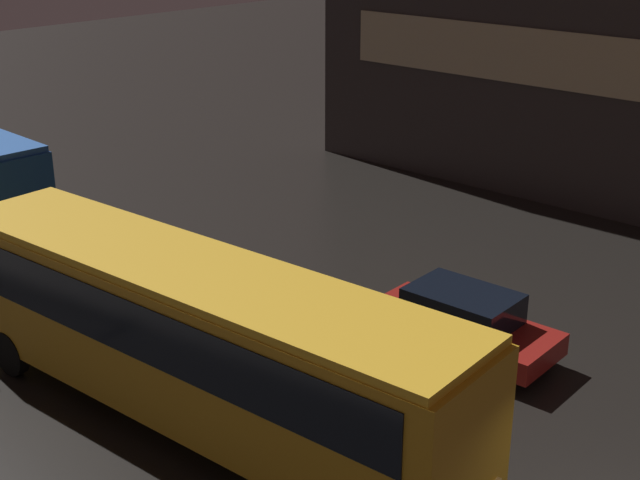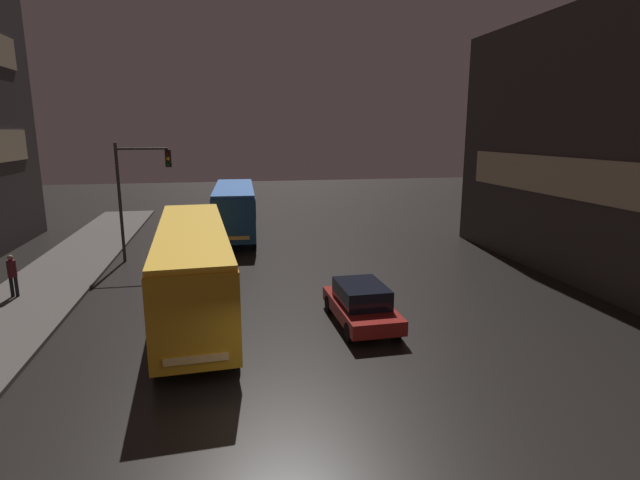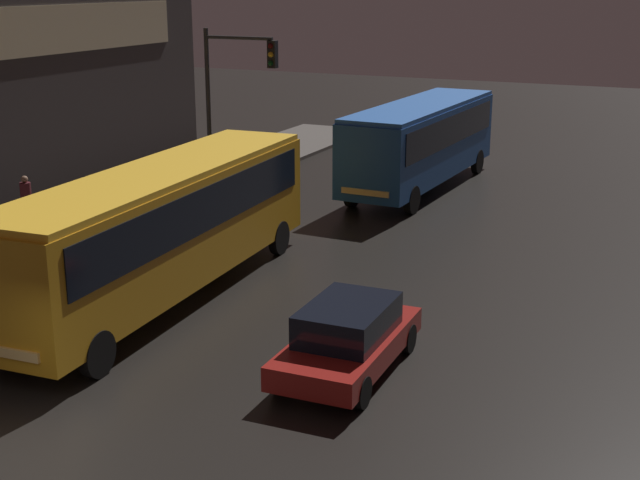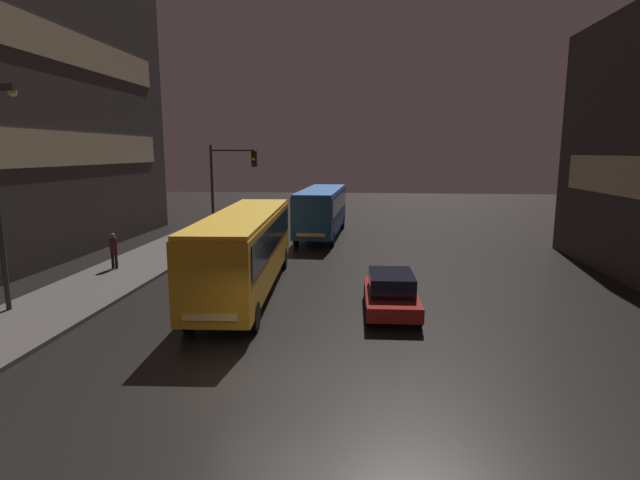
{
  "view_description": "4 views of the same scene",
  "coord_description": "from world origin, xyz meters",
  "px_view_note": "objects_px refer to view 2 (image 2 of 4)",
  "views": [
    {
      "loc": [
        -11.69,
        -3.6,
        9.6
      ],
      "look_at": [
        1.49,
        8.34,
        2.68
      ],
      "focal_mm": 50.0,
      "sensor_mm": 36.0,
      "label": 1
    },
    {
      "loc": [
        -1.11,
        -10.37,
        6.77
      ],
      "look_at": [
        2.62,
        8.79,
        2.53
      ],
      "focal_mm": 28.0,
      "sensor_mm": 36.0,
      "label": 2
    },
    {
      "loc": [
        10.2,
        -9.7,
        7.88
      ],
      "look_at": [
        2.43,
        7.09,
        2.41
      ],
      "focal_mm": 50.0,
      "sensor_mm": 36.0,
      "label": 3
    },
    {
      "loc": [
        2.61,
        -11.78,
        5.82
      ],
      "look_at": [
        0.68,
        9.25,
        2.08
      ],
      "focal_mm": 28.0,
      "sensor_mm": 36.0,
      "label": 4
    }
  ],
  "objects_px": {
    "car_taxi": "(361,303)",
    "bus_near": "(193,261)",
    "bus_far": "(235,206)",
    "traffic_light_main": "(137,183)",
    "pedestrian_near": "(12,272)"
  },
  "relations": [
    {
      "from": "car_taxi",
      "to": "bus_far",
      "type": "bearing_deg",
      "value": -77.78
    },
    {
      "from": "bus_far",
      "to": "traffic_light_main",
      "type": "distance_m",
      "value": 7.78
    },
    {
      "from": "bus_far",
      "to": "traffic_light_main",
      "type": "xyz_separation_m",
      "value": [
        -5.07,
        -5.51,
        2.13
      ]
    },
    {
      "from": "bus_near",
      "to": "bus_far",
      "type": "xyz_separation_m",
      "value": [
        1.89,
        14.39,
        -0.05
      ]
    },
    {
      "from": "bus_near",
      "to": "traffic_light_main",
      "type": "xyz_separation_m",
      "value": [
        -3.17,
        8.87,
        2.08
      ]
    },
    {
      "from": "bus_near",
      "to": "traffic_light_main",
      "type": "relative_size",
      "value": 1.94
    },
    {
      "from": "bus_near",
      "to": "bus_far",
      "type": "distance_m",
      "value": 14.51
    },
    {
      "from": "car_taxi",
      "to": "bus_near",
      "type": "bearing_deg",
      "value": -20.87
    },
    {
      "from": "bus_far",
      "to": "bus_near",
      "type": "bearing_deg",
      "value": 84.71
    },
    {
      "from": "pedestrian_near",
      "to": "traffic_light_main",
      "type": "relative_size",
      "value": 0.28
    },
    {
      "from": "bus_near",
      "to": "pedestrian_near",
      "type": "relative_size",
      "value": 6.87
    },
    {
      "from": "bus_near",
      "to": "pedestrian_near",
      "type": "bearing_deg",
      "value": -26.23
    },
    {
      "from": "traffic_light_main",
      "to": "pedestrian_near",
      "type": "bearing_deg",
      "value": -126.01
    },
    {
      "from": "bus_far",
      "to": "car_taxi",
      "type": "bearing_deg",
      "value": 105.88
    },
    {
      "from": "bus_far",
      "to": "car_taxi",
      "type": "relative_size",
      "value": 2.41
    }
  ]
}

